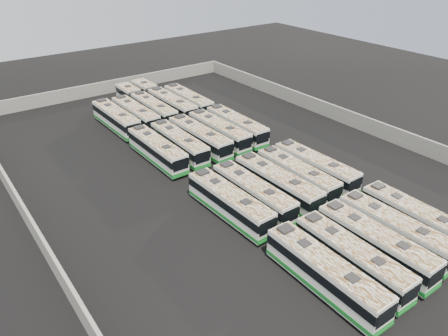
# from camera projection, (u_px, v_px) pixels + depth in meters

# --- Properties ---
(ground) EXTENTS (140.00, 140.00, 0.00)m
(ground) POSITION_uv_depth(u_px,v_px,m) (235.00, 174.00, 50.96)
(ground) COLOR black
(ground) RESTS_ON ground
(perimeter_wall) EXTENTS (45.20, 73.20, 2.20)m
(perimeter_wall) POSITION_uv_depth(u_px,v_px,m) (236.00, 166.00, 50.43)
(perimeter_wall) COLOR slate
(perimeter_wall) RESTS_ON ground
(bus_front_far_left) EXTENTS (2.57, 11.25, 3.16)m
(bus_front_far_left) POSITION_uv_depth(u_px,v_px,m) (325.00, 273.00, 33.76)
(bus_front_far_left) COLOR silver
(bus_front_far_left) RESTS_ON ground
(bus_front_left) EXTENTS (2.58, 10.92, 3.06)m
(bus_front_left) POSITION_uv_depth(u_px,v_px,m) (352.00, 258.00, 35.44)
(bus_front_left) COLOR silver
(bus_front_left) RESTS_ON ground
(bus_front_center) EXTENTS (2.35, 11.10, 3.13)m
(bus_front_center) POSITION_uv_depth(u_px,v_px,m) (375.00, 244.00, 37.01)
(bus_front_center) COLOR silver
(bus_front_center) RESTS_ON ground
(bus_front_right) EXTENTS (2.49, 10.95, 3.07)m
(bus_front_right) POSITION_uv_depth(u_px,v_px,m) (395.00, 230.00, 38.70)
(bus_front_right) COLOR silver
(bus_front_right) RESTS_ON ground
(bus_front_far_right) EXTENTS (2.49, 10.81, 3.03)m
(bus_front_far_right) POSITION_uv_depth(u_px,v_px,m) (416.00, 219.00, 40.27)
(bus_front_far_right) COLOR silver
(bus_front_far_right) RESTS_ON ground
(bus_midfront_far_left) EXTENTS (2.60, 11.07, 3.10)m
(bus_midfront_far_left) POSITION_uv_depth(u_px,v_px,m) (230.00, 203.00, 42.61)
(bus_midfront_far_left) COLOR silver
(bus_midfront_far_left) RESTS_ON ground
(bus_midfront_left) EXTENTS (2.34, 10.90, 3.07)m
(bus_midfront_left) POSITION_uv_depth(u_px,v_px,m) (253.00, 193.00, 44.21)
(bus_midfront_left) COLOR silver
(bus_midfront_left) RESTS_ON ground
(bus_midfront_center) EXTENTS (2.57, 11.29, 3.17)m
(bus_midfront_center) POSITION_uv_depth(u_px,v_px,m) (277.00, 184.00, 45.73)
(bus_midfront_center) COLOR silver
(bus_midfront_center) RESTS_ON ground
(bus_midfront_right) EXTENTS (2.44, 10.87, 3.05)m
(bus_midfront_right) POSITION_uv_depth(u_px,v_px,m) (297.00, 175.00, 47.49)
(bus_midfront_right) COLOR silver
(bus_midfront_right) RESTS_ON ground
(bus_midfront_far_right) EXTENTS (2.56, 10.98, 3.08)m
(bus_midfront_far_right) POSITION_uv_depth(u_px,v_px,m) (316.00, 167.00, 49.06)
(bus_midfront_far_right) COLOR silver
(bus_midfront_far_right) RESTS_ON ground
(bus_midback_far_left) EXTENTS (2.38, 10.98, 3.09)m
(bus_midback_far_left) POSITION_uv_depth(u_px,v_px,m) (157.00, 150.00, 53.00)
(bus_midback_far_left) COLOR silver
(bus_midback_far_left) RESTS_ON ground
(bus_midback_left) EXTENTS (2.43, 10.88, 3.06)m
(bus_midback_left) POSITION_uv_depth(u_px,v_px,m) (179.00, 143.00, 54.65)
(bus_midback_left) COLOR silver
(bus_midback_left) RESTS_ON ground
(bus_midback_center) EXTENTS (2.61, 11.28, 3.16)m
(bus_midback_center) POSITION_uv_depth(u_px,v_px,m) (200.00, 138.00, 56.09)
(bus_midback_center) COLOR silver
(bus_midback_center) RESTS_ON ground
(bus_midback_right) EXTENTS (2.45, 11.15, 3.14)m
(bus_midback_right) POSITION_uv_depth(u_px,v_px,m) (219.00, 131.00, 57.84)
(bus_midback_right) COLOR silver
(bus_midback_right) RESTS_ON ground
(bus_midback_far_right) EXTENTS (2.52, 11.22, 3.15)m
(bus_midback_far_right) POSITION_uv_depth(u_px,v_px,m) (236.00, 126.00, 59.44)
(bus_midback_far_right) COLOR silver
(bus_midback_far_right) RESTS_ON ground
(bus_back_far_left) EXTENTS (2.51, 11.15, 3.13)m
(bus_back_far_left) POSITION_uv_depth(u_px,v_px,m) (116.00, 119.00, 61.85)
(bus_back_far_left) COLOR silver
(bus_back_far_left) RESTS_ON ground
(bus_back_left) EXTENTS (2.42, 11.07, 3.11)m
(bus_back_left) POSITION_uv_depth(u_px,v_px,m) (136.00, 115.00, 63.27)
(bus_back_left) COLOR silver
(bus_back_left) RESTS_ON ground
(bus_back_center) EXTENTS (2.52, 16.88, 3.05)m
(bus_back_center) POSITION_uv_depth(u_px,v_px,m) (145.00, 104.00, 67.12)
(bus_back_center) COLOR silver
(bus_back_center) RESTS_ON ground
(bus_back_right) EXTENTS (2.38, 17.29, 3.13)m
(bus_back_right) POSITION_uv_depth(u_px,v_px,m) (163.00, 100.00, 68.71)
(bus_back_right) COLOR silver
(bus_back_right) RESTS_ON ground
(bus_back_far_right) EXTENTS (2.55, 11.23, 3.15)m
(bus_back_far_right) POSITION_uv_depth(u_px,v_px,m) (188.00, 101.00, 68.18)
(bus_back_far_right) COLOR silver
(bus_back_far_right) RESTS_ON ground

